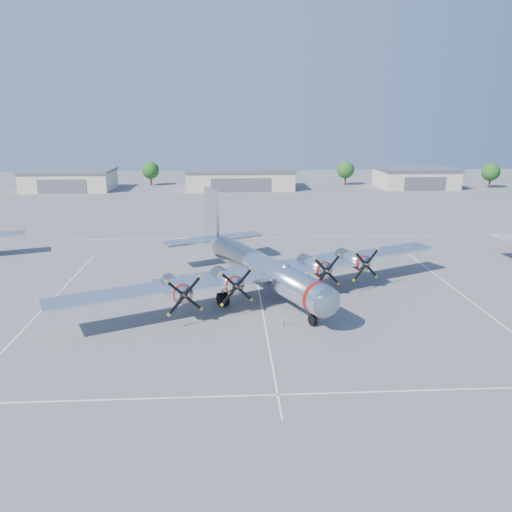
{
  "coord_description": "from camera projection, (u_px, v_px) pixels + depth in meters",
  "views": [
    {
      "loc": [
        -3.2,
        -52.63,
        18.6
      ],
      "look_at": [
        -0.16,
        2.52,
        3.2
      ],
      "focal_mm": 35.0,
      "sensor_mm": 36.0,
      "label": 1
    }
  ],
  "objects": [
    {
      "name": "parking_lines",
      "position": [
        260.0,
        295.0,
        54.1
      ],
      "size": [
        60.0,
        50.08,
        0.01
      ],
      "color": "silver",
      "rests_on": "ground"
    },
    {
      "name": "ground",
      "position": [
        259.0,
        290.0,
        55.78
      ],
      "size": [
        260.0,
        260.0,
        0.0
      ],
      "primitive_type": "plane",
      "color": "#5B5B5E",
      "rests_on": "ground"
    },
    {
      "name": "tree_far_east",
      "position": [
        491.0,
        172.0,
        135.21
      ],
      "size": [
        4.8,
        4.8,
        6.64
      ],
      "color": "#382619",
      "rests_on": "ground"
    },
    {
      "name": "hangar_east",
      "position": [
        415.0,
        177.0,
        136.44
      ],
      "size": [
        20.6,
        14.6,
        5.4
      ],
      "color": "beige",
      "rests_on": "ground"
    },
    {
      "name": "main_bomber_b29",
      "position": [
        259.0,
        292.0,
        55.04
      ],
      "size": [
        53.15,
        46.25,
        9.84
      ],
      "primitive_type": null,
      "rotation": [
        0.0,
        0.0,
        0.43
      ],
      "color": "silver",
      "rests_on": "ground"
    },
    {
      "name": "tree_west",
      "position": [
        151.0,
        170.0,
        139.88
      ],
      "size": [
        4.8,
        4.8,
        6.64
      ],
      "color": "#382619",
      "rests_on": "ground"
    },
    {
      "name": "info_placard",
      "position": [
        284.0,
        320.0,
        45.67
      ],
      "size": [
        0.51,
        0.24,
        1.02
      ],
      "rotation": [
        0.0,
        0.0,
        0.39
      ],
      "color": "black",
      "rests_on": "ground"
    },
    {
      "name": "hangar_west",
      "position": [
        70.0,
        180.0,
        131.49
      ],
      "size": [
        22.6,
        14.6,
        5.4
      ],
      "color": "beige",
      "rests_on": "ground"
    },
    {
      "name": "tree_east",
      "position": [
        346.0,
        170.0,
        140.88
      ],
      "size": [
        4.8,
        4.8,
        6.64
      ],
      "color": "#382619",
      "rests_on": "ground"
    },
    {
      "name": "hangar_center",
      "position": [
        240.0,
        179.0,
        133.88
      ],
      "size": [
        28.6,
        14.6,
        5.4
      ],
      "color": "beige",
      "rests_on": "ground"
    }
  ]
}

